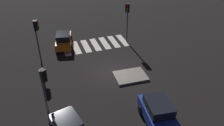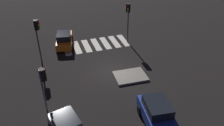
{
  "view_description": "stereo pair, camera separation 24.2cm",
  "coord_description": "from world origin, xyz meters",
  "px_view_note": "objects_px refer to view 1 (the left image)",
  "views": [
    {
      "loc": [
        6.01,
        17.34,
        12.59
      ],
      "look_at": [
        0.0,
        0.0,
        1.0
      ],
      "focal_mm": 36.66,
      "sensor_mm": 36.0,
      "label": 1
    },
    {
      "loc": [
        5.78,
        17.42,
        12.59
      ],
      "look_at": [
        0.0,
        0.0,
        1.0
      ],
      "focal_mm": 36.66,
      "sensor_mm": 36.0,
      "label": 2
    }
  ],
  "objects_px": {
    "car_orange": "(64,40)",
    "traffic_light_south": "(127,14)",
    "car_blue": "(159,114)",
    "traffic_light_east": "(37,32)",
    "traffic_light_north": "(44,81)",
    "traffic_island": "(130,76)"
  },
  "relations": [
    {
      "from": "car_blue",
      "to": "traffic_light_east",
      "type": "distance_m",
      "value": 13.69
    },
    {
      "from": "car_orange",
      "to": "traffic_light_south",
      "type": "bearing_deg",
      "value": -89.38
    },
    {
      "from": "traffic_light_south",
      "to": "traffic_light_east",
      "type": "relative_size",
      "value": 1.03
    },
    {
      "from": "traffic_light_north",
      "to": "traffic_island",
      "type": "bearing_deg",
      "value": -13.51
    },
    {
      "from": "car_blue",
      "to": "traffic_light_north",
      "type": "height_order",
      "value": "traffic_light_north"
    },
    {
      "from": "traffic_light_north",
      "to": "car_blue",
      "type": "bearing_deg",
      "value": -57.09
    },
    {
      "from": "traffic_island",
      "to": "car_blue",
      "type": "xyz_separation_m",
      "value": [
        0.42,
        6.0,
        0.82
      ]
    },
    {
      "from": "traffic_light_south",
      "to": "traffic_light_east",
      "type": "bearing_deg",
      "value": -47.58
    },
    {
      "from": "traffic_light_north",
      "to": "traffic_light_east",
      "type": "bearing_deg",
      "value": 60.28
    },
    {
      "from": "car_orange",
      "to": "traffic_light_east",
      "type": "relative_size",
      "value": 0.89
    },
    {
      "from": "traffic_light_south",
      "to": "car_orange",
      "type": "bearing_deg",
      "value": -66.38
    },
    {
      "from": "traffic_light_east",
      "to": "car_orange",
      "type": "bearing_deg",
      "value": 78.61
    },
    {
      "from": "traffic_island",
      "to": "car_orange",
      "type": "xyz_separation_m",
      "value": [
        4.9,
        -8.15,
        0.74
      ]
    },
    {
      "from": "traffic_island",
      "to": "car_orange",
      "type": "bearing_deg",
      "value": -58.99
    },
    {
      "from": "car_orange",
      "to": "traffic_light_north",
      "type": "bearing_deg",
      "value": 176.31
    },
    {
      "from": "car_orange",
      "to": "car_blue",
      "type": "bearing_deg",
      "value": -151.04
    },
    {
      "from": "car_blue",
      "to": "traffic_light_east",
      "type": "relative_size",
      "value": 0.96
    },
    {
      "from": "car_blue",
      "to": "car_orange",
      "type": "height_order",
      "value": "car_blue"
    },
    {
      "from": "traffic_light_east",
      "to": "traffic_light_north",
      "type": "relative_size",
      "value": 1.19
    },
    {
      "from": "car_orange",
      "to": "traffic_light_east",
      "type": "height_order",
      "value": "traffic_light_east"
    },
    {
      "from": "car_blue",
      "to": "traffic_light_north",
      "type": "relative_size",
      "value": 1.14
    },
    {
      "from": "car_orange",
      "to": "traffic_light_south",
      "type": "xyz_separation_m",
      "value": [
        -7.24,
        1.37,
        2.75
      ]
    }
  ]
}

